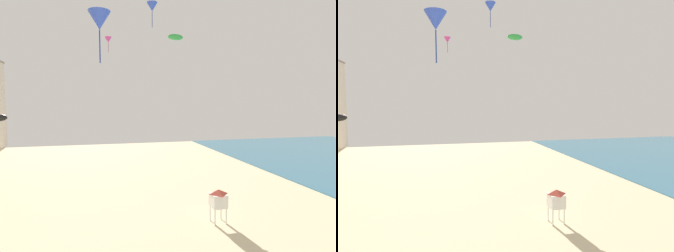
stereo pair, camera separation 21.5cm
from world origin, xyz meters
TOP-DOWN VIEW (x-y plane):
  - lifeguard_stand at (8.31, 16.55)m, footprint 1.10×1.10m
  - kite_blue_delta at (-0.16, 10.84)m, footprint 1.00×1.00m
  - kite_blue_delta_2 at (4.02, 20.26)m, footprint 0.86×0.86m
  - kite_magenta_delta at (0.95, 32.37)m, footprint 0.81×0.81m
  - kite_green_parafoil at (11.47, 39.98)m, footprint 2.43×0.67m

SIDE VIEW (x-z plane):
  - lifeguard_stand at x=8.31m, z-range 0.56..3.11m
  - kite_blue_delta at x=-0.16m, z-range 11.49..13.75m
  - kite_magenta_delta at x=0.95m, z-range 15.71..17.56m
  - kite_blue_delta_2 at x=4.02m, z-range 15.71..17.66m
  - kite_green_parafoil at x=11.47m, z-range 18.85..19.79m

